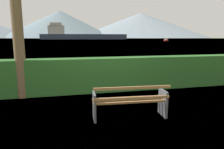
% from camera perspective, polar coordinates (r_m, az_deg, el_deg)
% --- Properties ---
extents(ground_plane, '(1400.00, 1400.00, 0.00)m').
position_cam_1_polar(ground_plane, '(5.41, 4.70, -11.50)').
color(ground_plane, olive).
extents(water_surface, '(620.00, 620.00, 0.00)m').
position_cam_1_polar(water_surface, '(312.19, -13.73, 9.50)').
color(water_surface, slate).
rests_on(water_surface, ground_plane).
extents(park_bench, '(1.88, 0.71, 0.87)m').
position_cam_1_polar(park_bench, '(5.21, 4.93, -7.35)').
color(park_bench, olive).
rests_on(park_bench, ground_plane).
extents(hedge_row, '(11.15, 0.73, 1.25)m').
position_cam_1_polar(hedge_row, '(7.84, -1.69, 0.07)').
color(hedge_row, '#285B23').
rests_on(hedge_row, ground_plane).
extents(cargo_ship_large, '(82.30, 16.90, 15.35)m').
position_cam_1_polar(cargo_ship_large, '(207.09, -9.37, 10.65)').
color(cargo_ship_large, '#2D384C').
rests_on(cargo_ship_large, water_surface).
extents(fishing_boat_near, '(3.02, 4.88, 1.30)m').
position_cam_1_polar(fishing_boat_near, '(119.28, 14.58, 9.10)').
color(fishing_boat_near, '#B2332D').
rests_on(fishing_boat_near, water_surface).
extents(distant_hills, '(910.98, 430.10, 81.96)m').
position_cam_1_polar(distant_hills, '(592.88, -20.33, 13.01)').
color(distant_hills, gray).
rests_on(distant_hills, ground_plane).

